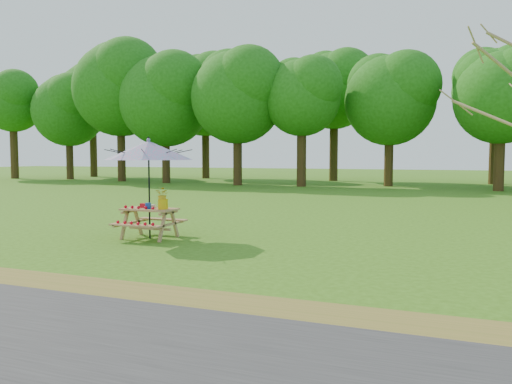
% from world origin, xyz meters
% --- Properties ---
extents(ground, '(120.00, 120.00, 0.00)m').
position_xyz_m(ground, '(0.00, 0.00, 0.00)').
color(ground, '#386613').
rests_on(ground, ground).
extents(treeline, '(60.00, 12.00, 16.00)m').
position_xyz_m(treeline, '(0.00, 22.00, 8.00)').
color(treeline, '#1D5E10').
rests_on(treeline, ground).
extents(picnic_table, '(1.20, 1.32, 0.67)m').
position_xyz_m(picnic_table, '(1.67, 1.17, 0.33)').
color(picnic_table, '#9F6D48').
rests_on(picnic_table, ground).
extents(patio_umbrella, '(2.48, 2.48, 2.25)m').
position_xyz_m(patio_umbrella, '(1.67, 1.17, 1.95)').
color(patio_umbrella, black).
rests_on(patio_umbrella, ground).
extents(produce_bins, '(0.35, 0.36, 0.13)m').
position_xyz_m(produce_bins, '(1.60, 1.19, 0.72)').
color(produce_bins, red).
rests_on(produce_bins, picnic_table).
extents(tomatoes_row, '(0.77, 0.13, 0.07)m').
position_xyz_m(tomatoes_row, '(1.52, 0.99, 0.71)').
color(tomatoes_row, red).
rests_on(tomatoes_row, picnic_table).
extents(flower_bucket, '(0.34, 0.31, 0.49)m').
position_xyz_m(flower_bucket, '(2.03, 1.14, 0.93)').
color(flower_bucket, '#E6B70C').
rests_on(flower_bucket, picnic_table).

